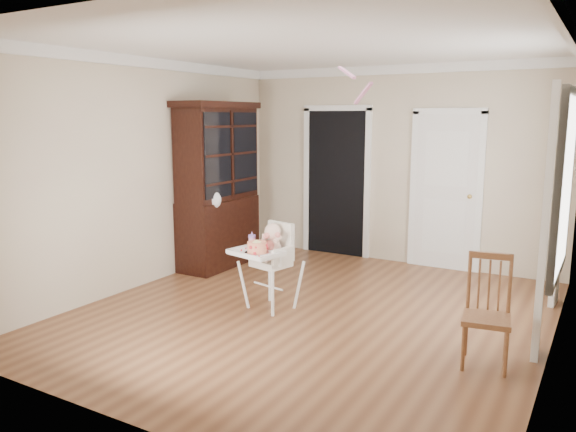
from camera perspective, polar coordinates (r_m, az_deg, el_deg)
The scene contains 16 objects.
floor at distance 5.94m, azimuth 2.37°, elevation -9.84°, with size 5.00×5.00×0.00m, color brown.
ceiling at distance 5.62m, azimuth 2.57°, elevation 17.01°, with size 5.00×5.00×0.00m, color white.
wall_back at distance 7.91m, azimuth 10.94°, elevation 5.03°, with size 4.50×4.50×0.00m, color beige.
wall_left at distance 6.95m, azimuth -14.24°, elevation 4.23°, with size 5.00×5.00×0.00m, color beige.
wall_right at distance 5.00m, azimuth 25.95°, elevation 1.34°, with size 5.00×5.00×0.00m, color beige.
crown_molding at distance 5.61m, azimuth 2.57°, elevation 16.40°, with size 4.50×5.00×0.12m, color white, non-canonical shape.
doorway at distance 8.26m, azimuth 4.94°, elevation 3.71°, with size 1.06×0.05×2.22m.
closet_door at distance 7.72m, azimuth 15.72°, elevation 2.29°, with size 0.96×0.09×2.13m.
window_right at distance 5.80m, azimuth 25.82°, elevation 1.80°, with size 0.13×1.84×2.30m.
high_chair at distance 5.92m, azimuth -1.77°, elevation -4.05°, with size 0.66×0.76×0.94m.
baby at distance 5.90m, azimuth -1.61°, elevation -2.76°, with size 0.26×0.23×0.41m.
cake at distance 5.72m, azimuth -3.17°, elevation -3.19°, with size 0.26×0.26×0.12m.
sippy_cup at distance 5.92m, azimuth -3.68°, elevation -2.56°, with size 0.08×0.08×0.18m.
china_cabinet at distance 7.60m, azimuth -7.14°, elevation 3.10°, with size 0.58×1.31×2.21m.
dining_chair at distance 4.92m, azimuth 19.56°, elevation -9.44°, with size 0.43×0.43×0.92m.
streamer at distance 5.28m, azimuth 5.97°, elevation 14.32°, with size 0.03×0.50×0.02m, color pink, non-canonical shape.
Camera 1 is at (2.59, -4.94, 2.02)m, focal length 35.00 mm.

